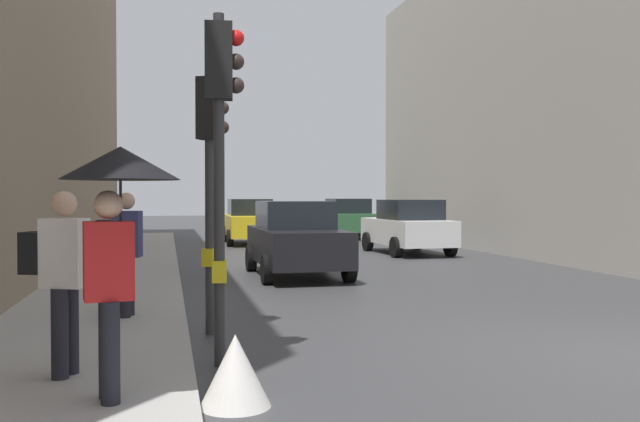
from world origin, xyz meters
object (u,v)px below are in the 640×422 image
car_dark_suv (296,239)px  pedestrian_with_grey_backpack (124,246)px  traffic_light_near_left (221,124)px  car_white_compact (408,227)px  car_yellow_taxi (250,221)px  pedestrian_with_black_backpack (60,271)px  pedestrian_with_umbrella (117,201)px  warning_sign_triangle (235,370)px  car_green_estate (347,218)px  traffic_light_near_right (211,152)px

car_dark_suv → pedestrian_with_grey_backpack: pedestrian_with_grey_backpack is taller
traffic_light_near_left → car_white_compact: bearing=62.8°
car_yellow_taxi → pedestrian_with_black_backpack: (-4.18, -20.29, 0.29)m
pedestrian_with_umbrella → warning_sign_triangle: bearing=7.1°
car_dark_suv → car_green_estate: (4.88, 14.00, 0.00)m
traffic_light_near_right → car_white_compact: traffic_light_near_right is taller
traffic_light_near_left → car_yellow_taxi: traffic_light_near_left is taller
traffic_light_near_right → car_dark_suv: traffic_light_near_right is taller
car_white_compact → warning_sign_triangle: 16.87m
car_dark_suv → pedestrian_with_grey_backpack: 6.78m
traffic_light_near_right → traffic_light_near_left: bearing=-90.0°
car_green_estate → car_yellow_taxi: 5.41m
car_dark_suv → car_green_estate: same height
warning_sign_triangle → pedestrian_with_umbrella: bearing=-172.9°
warning_sign_triangle → pedestrian_with_black_backpack: bearing=153.1°
pedestrian_with_black_backpack → warning_sign_triangle: 1.97m
traffic_light_near_right → car_dark_suv: size_ratio=0.85×
car_white_compact → pedestrian_with_black_backpack: 16.89m
pedestrian_with_grey_backpack → pedestrian_with_umbrella: bearing=-87.3°
pedestrian_with_umbrella → traffic_light_near_right: bearing=73.9°
car_green_estate → pedestrian_with_umbrella: bearing=-109.0°
pedestrian_with_umbrella → pedestrian_with_grey_backpack: pedestrian_with_umbrella is taller
car_yellow_taxi → pedestrian_with_black_backpack: 20.72m
traffic_light_near_right → car_dark_suv: (2.37, 6.53, -1.60)m
traffic_light_near_left → car_dark_suv: size_ratio=0.92×
car_yellow_taxi → pedestrian_with_black_backpack: size_ratio=2.39×
car_white_compact → pedestrian_with_grey_backpack: bearing=-126.4°
car_green_estate → pedestrian_with_grey_backpack: bearing=-113.1°
traffic_light_near_right → pedestrian_with_grey_backpack: bearing=147.2°
car_yellow_taxi → pedestrian_with_grey_backpack: 17.42m
traffic_light_near_right → warning_sign_triangle: size_ratio=5.52×
traffic_light_near_left → car_white_compact: 15.59m
traffic_light_near_left → warning_sign_triangle: size_ratio=5.97×
traffic_light_near_left → warning_sign_triangle: (0.00, -1.53, -2.35)m
pedestrian_with_grey_backpack → car_dark_suv: bearing=58.2°
traffic_light_near_right → car_yellow_taxi: size_ratio=0.85×
pedestrian_with_black_backpack → pedestrian_with_grey_backpack: bearing=83.3°
car_white_compact → car_yellow_taxi: bearing=127.7°
traffic_light_near_left → car_yellow_taxi: (2.60, 19.57, -1.80)m
car_dark_suv → pedestrian_with_umbrella: bearing=-108.6°
pedestrian_with_black_backpack → warning_sign_triangle: (1.59, -0.81, -0.84)m
car_dark_suv → pedestrian_with_umbrella: size_ratio=1.97×
pedestrian_with_umbrella → pedestrian_with_black_backpack: 1.29m
car_green_estate → car_yellow_taxi: bearing=-149.3°
traffic_light_near_left → car_green_estate: (7.25, 22.33, -1.80)m
car_dark_suv → car_yellow_taxi: bearing=88.8°
car_dark_suv → pedestrian_with_umbrella: pedestrian_with_umbrella is taller
car_yellow_taxi → pedestrian_with_umbrella: pedestrian_with_umbrella is taller
car_white_compact → warning_sign_triangle: size_ratio=6.57×
pedestrian_with_grey_backpack → warning_sign_triangle: pedestrian_with_grey_backpack is taller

